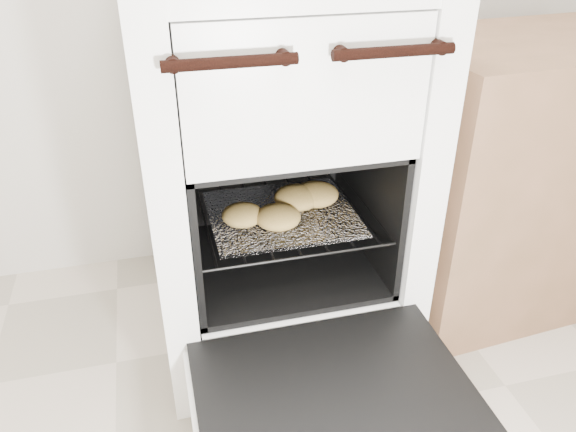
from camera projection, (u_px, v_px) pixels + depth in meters
name	position (u px, v px, depth m)	size (l,w,h in m)	color
stove	(273.00, 169.00, 1.50)	(0.66, 0.73, 1.01)	white
oven_door	(335.00, 398.00, 1.17)	(0.59, 0.46, 0.04)	black
oven_rack	(280.00, 212.00, 1.48)	(0.48, 0.46, 0.01)	black
foil_sheet	(282.00, 214.00, 1.46)	(0.37, 0.33, 0.01)	white
baked_rolls	(288.00, 204.00, 1.44)	(0.35, 0.25, 0.06)	tan
counter	(519.00, 173.00, 1.70)	(0.80, 0.53, 0.80)	brown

